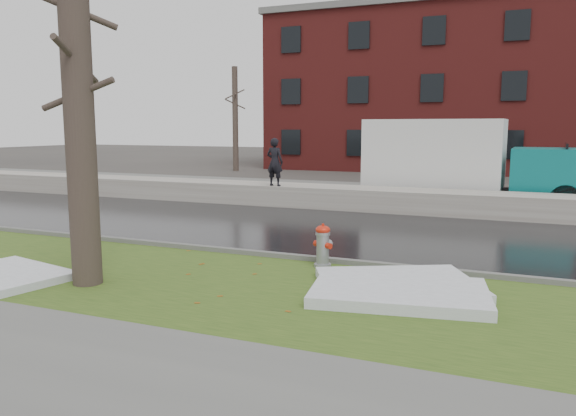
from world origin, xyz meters
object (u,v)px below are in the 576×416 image
at_px(box_truck, 461,160).
at_px(worker, 275,162).
at_px(fire_hydrant, 323,244).
at_px(tree, 78,98).

height_order(box_truck, worker, box_truck).
bearing_deg(worker, fire_hydrant, 125.13).
height_order(fire_hydrant, box_truck, box_truck).
bearing_deg(worker, box_truck, -148.23).
relative_size(fire_hydrant, box_truck, 0.09).
distance_m(fire_hydrant, worker, 8.75).
bearing_deg(fire_hydrant, worker, 144.49).
distance_m(fire_hydrant, tree, 5.22).
height_order(fire_hydrant, worker, worker).
xyz_separation_m(tree, box_truck, (5.03, 13.24, -1.66)).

